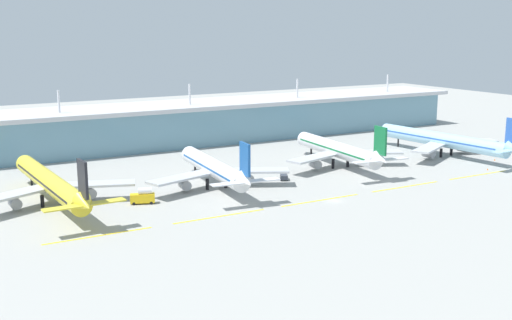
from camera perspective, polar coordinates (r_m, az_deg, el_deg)
name	(u,v)px	position (r m, az deg, el deg)	size (l,w,h in m)	color
ground_plane	(334,201)	(194.87, 6.92, -3.63)	(600.00, 600.00, 0.00)	#9E9E99
terminal_building	(185,123)	(288.46, -6.32, 3.29)	(288.00, 34.00, 27.07)	#6693A8
airliner_nearest	(51,183)	(197.53, -17.77, -1.98)	(48.74, 72.24, 18.90)	yellow
airliner_near_middle	(215,168)	(208.11, -3.69, -0.75)	(48.61, 58.81, 18.90)	white
airliner_far_middle	(339,150)	(240.37, 7.36, 0.88)	(48.64, 60.95, 18.90)	silver
airliner_farthest	(444,140)	(269.99, 16.37, 1.70)	(48.56, 71.07, 18.90)	#9ED1EA
taxiway_stripe_west	(99,236)	(166.77, -13.81, -6.56)	(28.00, 0.70, 0.04)	yellow
taxiway_stripe_mid_west	(220,216)	(178.28, -3.22, -5.03)	(28.00, 0.70, 0.04)	yellow
taxiway_stripe_centre	(321,200)	(195.10, 5.77, -3.58)	(28.00, 0.70, 0.04)	yellow
taxiway_stripe_mid_east	(406,187)	(216.01, 13.16, -2.32)	(28.00, 0.70, 0.04)	yellow
taxiway_stripe_east	(478,175)	(239.94, 19.16, -1.27)	(28.00, 0.70, 0.04)	yellow
pushback_tug	(284,177)	(219.44, 2.50, -1.51)	(4.19, 5.01, 1.85)	#333842
baggage_cart	(144,197)	(196.08, -9.93, -3.25)	(4.00, 3.53, 2.48)	silver
fuel_truck	(143,196)	(192.73, -10.01, -3.21)	(7.66, 4.91, 4.95)	gold
safety_cone_left_wingtip	(488,169)	(249.25, 19.92, -0.77)	(0.56, 0.56, 0.70)	orange
safety_cone_nose_front	(495,160)	(268.12, 20.47, 0.04)	(0.56, 0.56, 0.70)	orange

